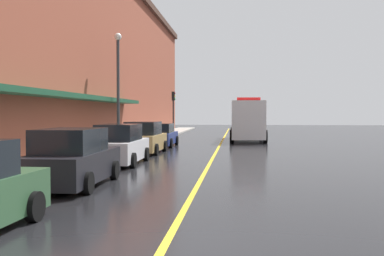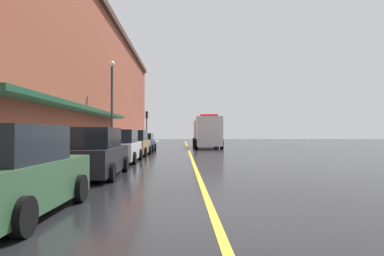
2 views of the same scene
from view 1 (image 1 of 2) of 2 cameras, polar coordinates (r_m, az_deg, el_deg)
name	(u,v)px [view 1 (image 1 of 2)]	position (r m, az deg, el deg)	size (l,w,h in m)	color
ground_plane	(220,145)	(32.61, 3.44, -2.14)	(112.00, 112.00, 0.00)	black
sidewalk_left	(133,144)	(33.42, -7.25, -1.93)	(2.40, 70.00, 0.15)	#9E9B93
lane_center_stripe	(220,145)	(32.61, 3.44, -2.14)	(0.16, 70.00, 0.01)	gold
brick_building_left	(40,53)	(34.67, -18.18, 8.81)	(11.59, 64.00, 13.04)	brown
parked_car_1	(73,159)	(14.88, -14.50, -3.74)	(2.12, 4.81, 1.80)	black
parked_car_2	(120,146)	(20.80, -8.86, -2.15)	(2.02, 4.70, 1.78)	silver
parked_car_3	(144,139)	(26.20, -5.94, -1.30)	(2.15, 4.37, 1.79)	#A5844C
parked_car_4	(160,135)	(31.53, -3.92, -0.93)	(2.05, 4.82, 1.57)	navy
box_truck	(248,121)	(38.44, 6.87, 0.91)	(2.83, 9.47, 3.44)	silver
parking_meter_0	(57,146)	(17.66, -16.31, -2.16)	(0.14, 0.18, 1.33)	#4C4C51
street_lamp_left	(118,78)	(28.42, -9.10, 6.12)	(0.44, 0.44, 6.94)	#33383D
traffic_light_near	(173,104)	(47.28, -2.31, 2.93)	(0.38, 0.36, 4.30)	#232326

